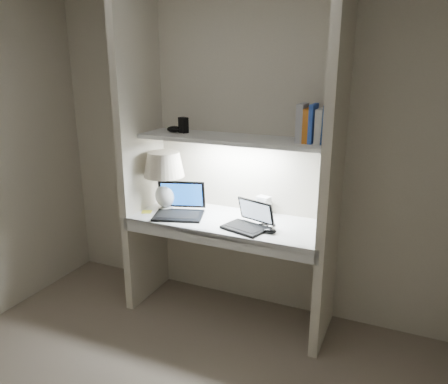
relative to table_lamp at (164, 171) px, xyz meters
The scene contains 17 objects.
back_wall 0.62m from the table_lamp, 25.36° to the left, with size 3.20×0.01×2.50m, color beige.
alcove_panel_left 0.26m from the table_lamp, behind, with size 0.06×0.55×2.50m, color beige.
alcove_panel_right 1.28m from the table_lamp, ahead, with size 0.06×0.55×2.50m, color beige.
desk 0.63m from the table_lamp, ahead, with size 1.40×0.55×0.04m, color white.
desk_apron 0.71m from the table_lamp, 27.24° to the right, with size 1.46×0.03×0.10m, color silver.
shelf 0.61m from the table_lamp, ahead, with size 1.40×0.36×0.03m, color silver.
strip_light 0.60m from the table_lamp, ahead, with size 0.60×0.04×0.01m, color white.
table_lamp is the anchor object (origin of this frame).
laptop_main 0.31m from the table_lamp, 20.17° to the right, with size 0.43×0.40×0.24m.
laptop_netbook 0.79m from the table_lamp, ahead, with size 0.35×0.33×0.19m.
speaker 0.80m from the table_lamp, 15.67° to the left, with size 0.10×0.07×0.14m, color silver.
mouse 0.96m from the table_lamp, ahead, with size 0.09×0.06×0.03m, color black.
cable_coil 0.90m from the table_lamp, ahead, with size 0.10×0.10×0.01m, color black.
sticky_note 0.34m from the table_lamp, 130.11° to the right, with size 0.08×0.08×0.00m, color yellow.
book_row 1.19m from the table_lamp, ahead, with size 0.24×0.17×0.25m.
shelf_box 0.38m from the table_lamp, 38.51° to the left, with size 0.07×0.05×0.12m, color black.
shelf_gadget 0.33m from the table_lamp, 60.20° to the left, with size 0.11×0.08×0.05m, color black.
Camera 1 is at (1.19, -1.53, 1.89)m, focal length 35.00 mm.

